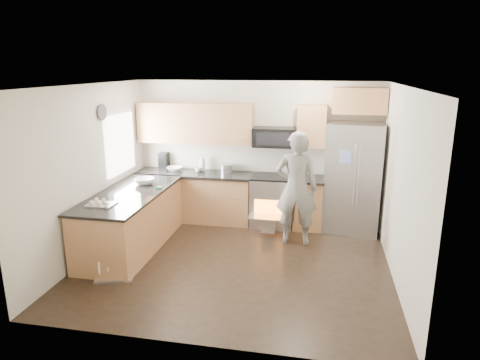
% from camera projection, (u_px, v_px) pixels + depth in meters
% --- Properties ---
extents(ground, '(4.50, 4.50, 0.00)m').
position_uv_depth(ground, '(235.00, 262.00, 6.41)').
color(ground, black).
rests_on(ground, ground).
extents(room_shell, '(4.54, 4.04, 2.62)m').
position_uv_depth(room_shell, '(233.00, 153.00, 6.00)').
color(room_shell, beige).
rests_on(room_shell, ground).
extents(back_cabinet_run, '(4.45, 0.64, 2.50)m').
position_uv_depth(back_cabinet_run, '(223.00, 171.00, 7.93)').
color(back_cabinet_run, '#A57042').
rests_on(back_cabinet_run, ground).
extents(peninsula, '(0.96, 2.36, 1.03)m').
position_uv_depth(peninsula, '(131.00, 220.00, 6.85)').
color(peninsula, '#A57042').
rests_on(peninsula, ground).
extents(stove_range, '(0.76, 0.97, 1.79)m').
position_uv_depth(stove_range, '(273.00, 189.00, 7.78)').
color(stove_range, '#B7B7BC').
rests_on(stove_range, ground).
extents(refrigerator, '(1.04, 0.86, 1.92)m').
position_uv_depth(refrigerator, '(354.00, 178.00, 7.45)').
color(refrigerator, '#B7B7BC').
rests_on(refrigerator, ground).
extents(person, '(0.69, 0.45, 1.88)m').
position_uv_depth(person, '(296.00, 188.00, 6.90)').
color(person, gray).
rests_on(person, ground).
extents(dish_rack, '(0.61, 0.54, 0.32)m').
position_uv_depth(dish_rack, '(115.00, 271.00, 5.97)').
color(dish_rack, '#B7B7BC').
rests_on(dish_rack, ground).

